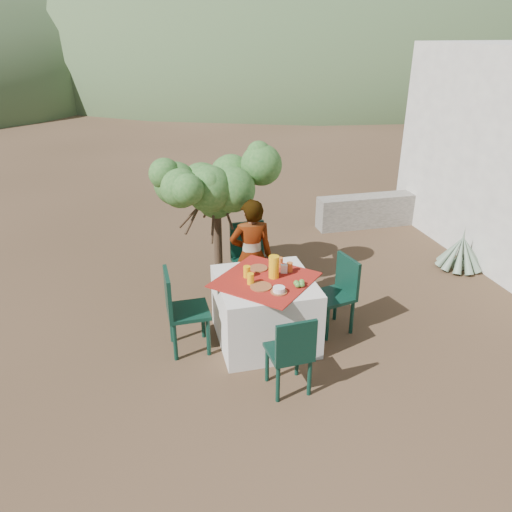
{
  "coord_description": "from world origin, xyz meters",
  "views": [
    {
      "loc": [
        -0.66,
        -4.16,
        3.21
      ],
      "look_at": [
        0.55,
        0.81,
        0.86
      ],
      "focal_mm": 35.0,
      "sensor_mm": 36.0,
      "label": 1
    }
  ],
  "objects_px": {
    "chair_far": "(250,256)",
    "juice_pitcher": "(274,267)",
    "person": "(251,256)",
    "agave": "(461,253)",
    "table": "(265,310)",
    "chair_near": "(291,352)",
    "shrub_tree": "(220,191)",
    "chair_left": "(180,308)",
    "chair_right": "(339,291)"
  },
  "relations": [
    {
      "from": "chair_far",
      "to": "juice_pitcher",
      "type": "height_order",
      "value": "juice_pitcher"
    },
    {
      "from": "person",
      "to": "agave",
      "type": "xyz_separation_m",
      "value": [
        3.2,
        0.38,
        -0.47
      ]
    },
    {
      "from": "table",
      "to": "chair_near",
      "type": "xyz_separation_m",
      "value": [
        0.01,
        -0.92,
        0.09
      ]
    },
    {
      "from": "shrub_tree",
      "to": "table",
      "type": "bearing_deg",
      "value": -80.6
    },
    {
      "from": "agave",
      "to": "chair_left",
      "type": "bearing_deg",
      "value": -165.48
    },
    {
      "from": "person",
      "to": "shrub_tree",
      "type": "distance_m",
      "value": 0.95
    },
    {
      "from": "shrub_tree",
      "to": "agave",
      "type": "height_order",
      "value": "shrub_tree"
    },
    {
      "from": "chair_far",
      "to": "chair_left",
      "type": "distance_m",
      "value": 1.45
    },
    {
      "from": "chair_far",
      "to": "chair_near",
      "type": "xyz_separation_m",
      "value": [
        -0.07,
        -2.02,
        -0.06
      ]
    },
    {
      "from": "chair_far",
      "to": "chair_right",
      "type": "distance_m",
      "value": 1.32
    },
    {
      "from": "chair_near",
      "to": "agave",
      "type": "relative_size",
      "value": 1.19
    },
    {
      "from": "chair_left",
      "to": "chair_right",
      "type": "relative_size",
      "value": 1.06
    },
    {
      "from": "agave",
      "to": "person",
      "type": "bearing_deg",
      "value": -173.16
    },
    {
      "from": "agave",
      "to": "chair_right",
      "type": "bearing_deg",
      "value": -155.44
    },
    {
      "from": "person",
      "to": "juice_pitcher",
      "type": "distance_m",
      "value": 0.72
    },
    {
      "from": "table",
      "to": "chair_right",
      "type": "height_order",
      "value": "chair_right"
    },
    {
      "from": "table",
      "to": "chair_near",
      "type": "height_order",
      "value": "chair_near"
    },
    {
      "from": "table",
      "to": "person",
      "type": "distance_m",
      "value": 0.79
    },
    {
      "from": "chair_right",
      "to": "person",
      "type": "relative_size",
      "value": 0.62
    },
    {
      "from": "chair_near",
      "to": "person",
      "type": "height_order",
      "value": "person"
    },
    {
      "from": "chair_left",
      "to": "juice_pitcher",
      "type": "xyz_separation_m",
      "value": [
        1.01,
        -0.01,
        0.36
      ]
    },
    {
      "from": "chair_near",
      "to": "agave",
      "type": "xyz_separation_m",
      "value": [
        3.21,
        2.03,
        -0.23
      ]
    },
    {
      "from": "chair_left",
      "to": "juice_pitcher",
      "type": "bearing_deg",
      "value": -91.54
    },
    {
      "from": "table",
      "to": "agave",
      "type": "relative_size",
      "value": 1.83
    },
    {
      "from": "table",
      "to": "shrub_tree",
      "type": "xyz_separation_m",
      "value": [
        -0.23,
        1.39,
        0.95
      ]
    },
    {
      "from": "chair_far",
      "to": "agave",
      "type": "xyz_separation_m",
      "value": [
        3.14,
        0.01,
        -0.3
      ]
    },
    {
      "from": "chair_left",
      "to": "person",
      "type": "xyz_separation_m",
      "value": [
        0.93,
        0.69,
        0.19
      ]
    },
    {
      "from": "chair_far",
      "to": "person",
      "type": "height_order",
      "value": "person"
    },
    {
      "from": "chair_near",
      "to": "chair_right",
      "type": "bearing_deg",
      "value": -135.53
    },
    {
      "from": "chair_right",
      "to": "shrub_tree",
      "type": "bearing_deg",
      "value": -152.97
    },
    {
      "from": "shrub_tree",
      "to": "agave",
      "type": "distance_m",
      "value": 3.63
    },
    {
      "from": "chair_right",
      "to": "person",
      "type": "bearing_deg",
      "value": -140.9
    },
    {
      "from": "juice_pitcher",
      "to": "chair_near",
      "type": "bearing_deg",
      "value": -95.38
    },
    {
      "from": "chair_left",
      "to": "juice_pitcher",
      "type": "relative_size",
      "value": 3.8
    },
    {
      "from": "juice_pitcher",
      "to": "table",
      "type": "bearing_deg",
      "value": -166.53
    },
    {
      "from": "chair_right",
      "to": "chair_left",
      "type": "bearing_deg",
      "value": -102.08
    },
    {
      "from": "person",
      "to": "shrub_tree",
      "type": "bearing_deg",
      "value": -66.93
    },
    {
      "from": "chair_far",
      "to": "chair_left",
      "type": "relative_size",
      "value": 1.02
    },
    {
      "from": "chair_far",
      "to": "chair_right",
      "type": "relative_size",
      "value": 1.09
    },
    {
      "from": "chair_far",
      "to": "person",
      "type": "distance_m",
      "value": 0.42
    },
    {
      "from": "chair_near",
      "to": "chair_right",
      "type": "height_order",
      "value": "chair_right"
    },
    {
      "from": "chair_far",
      "to": "juice_pitcher",
      "type": "distance_m",
      "value": 1.12
    },
    {
      "from": "person",
      "to": "juice_pitcher",
      "type": "height_order",
      "value": "person"
    },
    {
      "from": "chair_far",
      "to": "juice_pitcher",
      "type": "xyz_separation_m",
      "value": [
        0.02,
        -1.07,
        0.35
      ]
    },
    {
      "from": "person",
      "to": "shrub_tree",
      "type": "xyz_separation_m",
      "value": [
        -0.25,
        0.67,
        0.62
      ]
    },
    {
      "from": "juice_pitcher",
      "to": "person",
      "type": "bearing_deg",
      "value": 96.82
    },
    {
      "from": "chair_right",
      "to": "person",
      "type": "distance_m",
      "value": 1.12
    },
    {
      "from": "table",
      "to": "chair_left",
      "type": "height_order",
      "value": "chair_left"
    },
    {
      "from": "table",
      "to": "chair_far",
      "type": "bearing_deg",
      "value": 85.75
    },
    {
      "from": "table",
      "to": "agave",
      "type": "bearing_deg",
      "value": 18.94
    }
  ]
}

